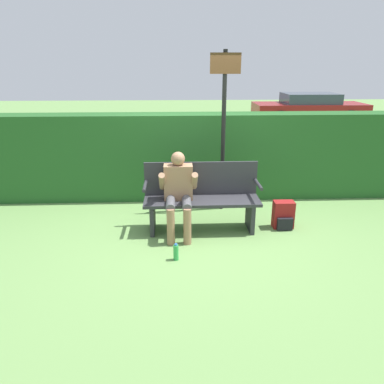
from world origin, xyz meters
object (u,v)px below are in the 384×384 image
Objects in this scene: backpack at (283,215)px; parked_car at (309,108)px; person_seated at (178,190)px; water_bottle at (176,252)px; signpost at (224,120)px; park_bench at (202,197)px.

backpack is 0.09× the size of parked_car.
parked_car is (5.49, 10.33, -0.09)m from person_seated.
person_seated is 11.70m from parked_car.
signpost reaches higher than water_bottle.
person_seated is at bearing -176.30° from backpack.
person_seated is at bearing -128.80° from signpost.
person_seated reaches higher than park_bench.
parked_car is at bearing 62.00° from person_seated.
signpost is 0.58× the size of parked_car.
signpost is (-0.85, 0.83, 1.33)m from backpack.
parked_car is at bearing 63.57° from water_bottle.
parked_car is at bearing 63.18° from park_bench.
water_bottle is 12.46m from parked_car.
backpack is 0.16× the size of signpost.
backpack is at bearing 3.70° from person_seated.
parked_car is (5.54, 11.15, 0.47)m from water_bottle.
signpost is 10.58m from parked_car.
person_seated is 0.27× the size of parked_car.
park_bench is 0.41m from person_seated.
park_bench is at bearing -117.28° from signpost.
signpost reaches higher than park_bench.
signpost is (0.40, 0.78, 1.03)m from park_bench.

